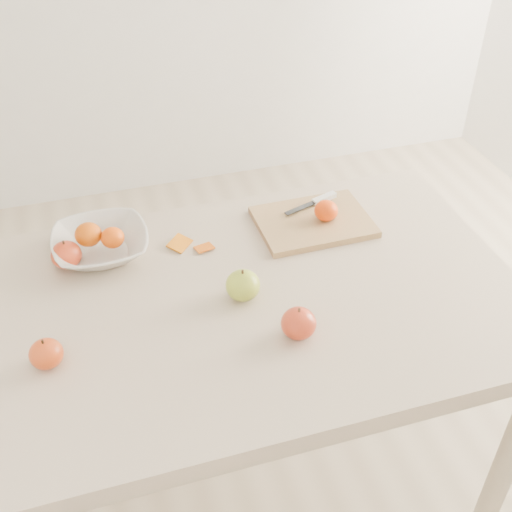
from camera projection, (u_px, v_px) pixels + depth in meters
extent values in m
plane|color=#C6B293|center=(261.00, 477.00, 1.95)|extent=(3.50, 3.50, 0.00)
cube|color=#C2AB93|center=(262.00, 299.00, 1.49)|extent=(1.20, 0.80, 0.04)
cylinder|color=#BCAA8E|center=(49.00, 356.00, 1.86)|extent=(0.06, 0.06, 0.71)
cylinder|color=#BCAA8E|center=(387.00, 285.00, 2.10)|extent=(0.06, 0.06, 0.71)
cylinder|color=#BCAA8E|center=(509.00, 456.00, 1.59)|extent=(0.06, 0.06, 0.71)
cube|color=tan|center=(313.00, 222.00, 1.69)|extent=(0.29, 0.22, 0.02)
ellipsoid|color=#D44007|center=(326.00, 211.00, 1.66)|extent=(0.06, 0.06, 0.05)
imported|color=silver|center=(101.00, 245.00, 1.58)|extent=(0.23, 0.23, 0.06)
ellipsoid|color=#DF5C07|center=(88.00, 234.00, 1.56)|extent=(0.07, 0.07, 0.06)
ellipsoid|color=#D85307|center=(113.00, 237.00, 1.56)|extent=(0.06, 0.06, 0.05)
cube|color=orange|center=(180.00, 245.00, 1.62)|extent=(0.07, 0.07, 0.01)
cube|color=#CC570E|center=(204.00, 248.00, 1.61)|extent=(0.05, 0.04, 0.01)
cube|color=white|center=(324.00, 198.00, 1.75)|extent=(0.08, 0.04, 0.01)
cube|color=#383A40|center=(300.00, 208.00, 1.71)|extent=(0.10, 0.05, 0.00)
ellipsoid|color=olive|center=(243.00, 285.00, 1.45)|extent=(0.08, 0.08, 0.07)
ellipsoid|color=maroon|center=(66.00, 255.00, 1.54)|extent=(0.07, 0.07, 0.07)
ellipsoid|color=maroon|center=(299.00, 323.00, 1.35)|extent=(0.08, 0.08, 0.07)
ellipsoid|color=#980202|center=(46.00, 354.00, 1.29)|extent=(0.07, 0.07, 0.06)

